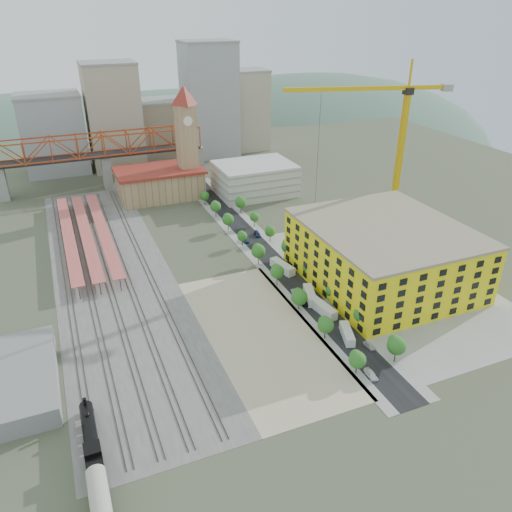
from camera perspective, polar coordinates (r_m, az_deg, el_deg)
name	(u,v)px	position (r m, az deg, el deg)	size (l,w,h in m)	color
ground	(234,277)	(160.67, -2.50, -2.37)	(400.00, 400.00, 0.00)	#474C38
ballast_strip	(112,273)	(169.19, -16.12, -1.88)	(36.00, 165.00, 0.06)	#605E59
dirt_lot	(261,333)	(134.68, 0.60, -8.78)	(28.00, 67.00, 0.06)	tan
street_asphalt	(262,249)	(178.20, 0.65, 0.79)	(12.00, 170.00, 0.06)	black
sidewalk_west	(247,252)	(176.32, -0.99, 0.49)	(3.00, 170.00, 0.04)	gray
sidewalk_east	(276,247)	(180.22, 2.26, 1.09)	(3.00, 170.00, 0.04)	gray
construction_pad	(388,278)	(164.96, 14.85, -2.49)	(50.00, 90.00, 0.06)	gray
rail_tracks	(106,274)	(169.03, -16.72, -1.96)	(26.56, 160.00, 0.18)	#382B23
platform_canopies	(86,232)	(192.08, -18.89, 2.58)	(16.00, 80.00, 4.12)	#C45F4B
station_hall	(160,183)	(229.55, -10.93, 8.23)	(38.00, 24.00, 13.10)	tan
clock_tower	(186,132)	(224.52, -7.99, 13.89)	(12.00, 12.00, 52.00)	tan
parking_garage	(255,179)	(229.78, -0.15, 8.83)	(34.00, 26.00, 14.00)	silver
truss_bridge	(103,148)	(245.26, -17.04, 11.74)	(94.00, 9.60, 25.60)	gray
construction_building	(384,254)	(158.98, 14.37, 0.24)	(44.60, 50.60, 18.80)	#F8FC15
warehouse	(5,383)	(128.64, -26.73, -12.83)	(22.00, 32.00, 5.00)	gray
street_trees	(273,261)	(170.07, 1.98, -0.59)	(15.40, 124.40, 8.00)	#27611D
skyline	(155,118)	(285.05, -11.47, 15.21)	(133.00, 46.00, 60.00)	#9EA0A3
distant_hills	(180,210)	(432.59, -8.67, 5.26)	(647.00, 264.00, 227.00)	#4C6B59
locomotive	(91,443)	(108.65, -18.29, -19.59)	(3.12, 24.10, 6.03)	black
tower_crane	(392,132)	(185.60, 15.28, 13.53)	(56.63, 17.62, 62.16)	gold
site_trailer_a	(347,334)	(134.46, 10.37, -8.75)	(2.33, 8.87, 2.43)	silver
site_trailer_b	(323,309)	(143.25, 7.66, -5.98)	(2.64, 10.04, 2.75)	silver
site_trailer_c	(310,295)	(148.98, 6.18, -4.48)	(2.58, 9.79, 2.68)	silver
site_trailer_d	(282,267)	(163.60, 3.03, -1.24)	(2.72, 10.34, 2.83)	silver
car_0	(371,374)	(123.51, 13.00, -13.04)	(1.77, 4.40, 1.50)	white
car_1	(295,293)	(150.90, 4.49, -4.25)	(1.44, 4.14, 1.36)	#9FA0A4
car_2	(303,302)	(146.97, 5.40, -5.20)	(2.42, 5.25, 1.46)	black
car_3	(245,240)	(183.84, -1.23, 1.90)	(2.05, 5.04, 1.46)	navy
car_4	(370,346)	(132.35, 12.85, -9.98)	(1.53, 3.81, 1.30)	#BDBDBD
car_5	(327,303)	(147.05, 8.10, -5.36)	(1.53, 4.40, 1.45)	gray
car_6	(289,266)	(165.92, 3.81, -1.11)	(2.43, 5.26, 1.46)	black
car_7	(257,234)	(188.33, 0.15, 2.53)	(1.92, 4.72, 1.37)	navy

